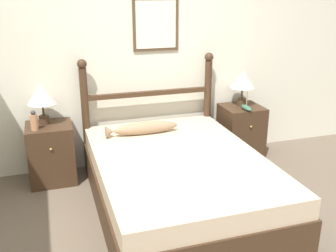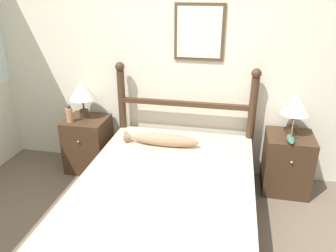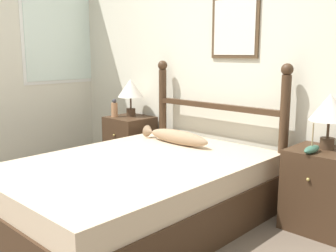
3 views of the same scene
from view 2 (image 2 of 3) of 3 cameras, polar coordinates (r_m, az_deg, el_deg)
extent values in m
cube|color=beige|center=(3.51, 2.54, 11.66)|extent=(6.40, 0.06, 2.55)
cube|color=#4C3823|center=(3.40, 5.46, 15.92)|extent=(0.50, 0.02, 0.56)
cube|color=silver|center=(3.39, 5.44, 15.89)|extent=(0.44, 0.01, 0.50)
cube|color=#3D2819|center=(2.93, -0.51, -15.16)|extent=(1.48, 2.10, 0.33)
cube|color=#CCB293|center=(2.78, -0.53, -11.13)|extent=(1.44, 2.06, 0.17)
cylinder|color=#3D2819|center=(3.73, -7.84, 0.94)|extent=(0.08, 0.08, 1.15)
sphere|color=#3D2819|center=(3.55, -8.40, 10.18)|extent=(0.10, 0.10, 0.10)
cylinder|color=#3D2819|center=(3.55, 14.11, -0.83)|extent=(0.08, 0.08, 1.15)
sphere|color=#3D2819|center=(3.35, 15.15, 8.83)|extent=(0.10, 0.10, 0.10)
cube|color=#3D2819|center=(3.48, 2.93, 3.89)|extent=(1.40, 0.06, 0.05)
cube|color=#3D2819|center=(3.87, -13.69, -3.01)|extent=(0.46, 0.44, 0.62)
sphere|color=tan|center=(3.63, -15.37, -2.66)|extent=(0.02, 0.02, 0.02)
cube|color=#3D2819|center=(3.59, 19.94, -6.05)|extent=(0.46, 0.44, 0.62)
sphere|color=tan|center=(3.33, 20.73, -5.93)|extent=(0.02, 0.02, 0.02)
cylinder|color=#422D1E|center=(3.79, -14.37, 2.13)|extent=(0.10, 0.10, 0.09)
cylinder|color=#422D1E|center=(3.75, -14.53, 3.67)|extent=(0.02, 0.02, 0.13)
cone|color=beige|center=(3.70, -14.79, 6.07)|extent=(0.29, 0.29, 0.20)
cylinder|color=#422D1E|center=(3.48, 20.76, -0.64)|extent=(0.10, 0.10, 0.09)
cylinder|color=#422D1E|center=(3.44, 21.01, 1.01)|extent=(0.02, 0.02, 0.13)
cone|color=beige|center=(3.39, 21.41, 3.58)|extent=(0.29, 0.29, 0.20)
cylinder|color=tan|center=(3.69, -16.77, 1.83)|extent=(0.07, 0.07, 0.16)
sphere|color=#333338|center=(3.65, -16.95, 3.26)|extent=(0.05, 0.05, 0.05)
ellipsoid|color=#386651|center=(3.32, 20.56, -2.14)|extent=(0.07, 0.21, 0.05)
cylinder|color=#997F56|center=(3.27, 20.83, -0.43)|extent=(0.01, 0.01, 0.16)
ellipsoid|color=#997A5B|center=(3.26, -0.57, -2.43)|extent=(0.68, 0.12, 0.13)
cone|color=#997A5B|center=(3.36, -6.81, -1.85)|extent=(0.08, 0.12, 0.12)
camera|label=1|loc=(1.75, -103.78, -8.62)|focal=42.00mm
camera|label=3|loc=(1.86, 83.48, -19.98)|focal=42.00mm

